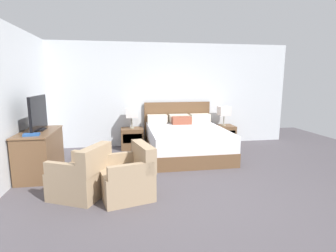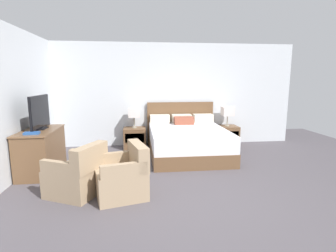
% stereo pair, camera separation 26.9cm
% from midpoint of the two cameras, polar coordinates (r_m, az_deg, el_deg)
% --- Properties ---
extents(ground_plane, '(9.93, 9.93, 0.00)m').
position_cam_midpoint_polar(ground_plane, '(3.82, 6.83, -16.02)').
color(ground_plane, '#4C474C').
extents(wall_back, '(6.70, 0.06, 2.58)m').
position_cam_midpoint_polar(wall_back, '(6.73, 0.46, 6.79)').
color(wall_back, silver).
rests_on(wall_back, ground).
extents(wall_left, '(0.06, 5.11, 2.58)m').
position_cam_midpoint_polar(wall_left, '(5.09, -29.24, 4.45)').
color(wall_left, silver).
rests_on(wall_left, ground).
extents(bed, '(1.70, 2.07, 1.11)m').
position_cam_midpoint_polar(bed, '(5.90, 5.47, -3.10)').
color(bed, brown).
rests_on(bed, ground).
extents(nightstand_left, '(0.54, 0.47, 0.50)m').
position_cam_midpoint_polar(nightstand_left, '(6.50, -6.07, -2.62)').
color(nightstand_left, brown).
rests_on(nightstand_left, ground).
extents(nightstand_right, '(0.54, 0.47, 0.50)m').
position_cam_midpoint_polar(nightstand_right, '(6.92, 13.75, -2.07)').
color(nightstand_right, brown).
rests_on(nightstand_right, ground).
extents(table_lamp_left, '(0.28, 0.28, 0.49)m').
position_cam_midpoint_polar(table_lamp_left, '(6.39, -6.17, 2.86)').
color(table_lamp_left, gray).
rests_on(table_lamp_left, nightstand_left).
extents(table_lamp_right, '(0.28, 0.28, 0.49)m').
position_cam_midpoint_polar(table_lamp_right, '(6.83, 13.96, 3.08)').
color(table_lamp_right, gray).
rests_on(table_lamp_right, nightstand_right).
extents(dresser, '(0.56, 1.18, 0.79)m').
position_cam_midpoint_polar(dresser, '(5.23, -24.55, -4.90)').
color(dresser, brown).
rests_on(dresser, ground).
extents(tv, '(0.18, 0.88, 0.61)m').
position_cam_midpoint_polar(tv, '(5.18, -24.79, 2.62)').
color(tv, black).
rests_on(tv, dresser).
extents(book_red_cover, '(0.25, 0.17, 0.04)m').
position_cam_midpoint_polar(book_red_cover, '(4.79, -26.12, -1.40)').
color(book_red_cover, '#234C8E').
rests_on(book_red_cover, dresser).
extents(armchair_by_window, '(0.92, 0.91, 0.76)m').
position_cam_midpoint_polar(armchair_by_window, '(4.09, -17.20, -10.25)').
color(armchair_by_window, '#9E8466').
rests_on(armchair_by_window, ground).
extents(armchair_companion, '(0.84, 0.83, 0.76)m').
position_cam_midpoint_polar(armchair_companion, '(3.90, -7.74, -10.90)').
color(armchair_companion, '#9E8466').
rests_on(armchair_companion, ground).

